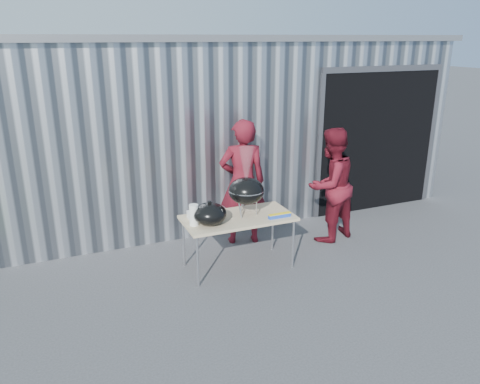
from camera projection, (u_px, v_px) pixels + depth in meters
name	position (u px, v px, depth m)	size (l,w,h in m)	color
ground	(249.00, 282.00, 6.15)	(80.00, 80.00, 0.00)	#3C3C3F
building	(201.00, 112.00, 10.01)	(8.20, 6.20, 3.10)	silver
folding_table	(238.00, 219.00, 6.35)	(1.50, 0.75, 0.75)	tan
kettle_grill	(246.00, 186.00, 6.27)	(0.49, 0.49, 0.95)	black
grill_lid	(210.00, 214.00, 6.04)	(0.44, 0.44, 0.32)	black
paper_towels	(194.00, 215.00, 6.02)	(0.12, 0.12, 0.28)	white
white_tub	(195.00, 215.00, 6.27)	(0.20, 0.15, 0.10)	white
foil_box	(280.00, 216.00, 6.30)	(0.32, 0.05, 0.06)	#1C43B7
person_cook	(242.00, 182.00, 7.10)	(0.71, 0.46, 1.94)	#590F1B
person_bystander	(330.00, 185.00, 7.22)	(0.87, 0.68, 1.79)	#590F1B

